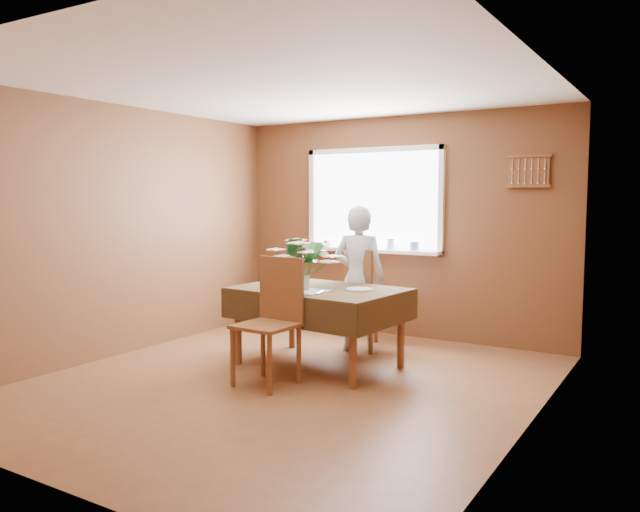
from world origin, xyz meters
The scene contains 15 objects.
floor centered at (0.00, 0.00, 0.00)m, with size 4.50×4.50×0.00m, color brown.
ceiling centered at (0.00, 0.00, 2.50)m, with size 4.50×4.50×0.00m, color white.
wall_back centered at (0.00, 2.25, 1.25)m, with size 4.00×4.00×0.00m, color brown.
wall_front centered at (0.00, -2.25, 1.25)m, with size 4.00×4.00×0.00m, color brown.
wall_left centered at (-2.00, 0.00, 1.25)m, with size 4.50×4.50×0.00m, color brown.
wall_right centered at (2.00, 0.00, 1.25)m, with size 4.50×4.50×0.00m, color brown.
window_assembly centered at (-0.29, 2.20, 1.35)m, with size 1.72×0.20×1.22m.
spoon_rack centered at (1.45, 2.22, 1.85)m, with size 0.44×0.05×0.33m.
dining_table centered at (-0.06, 0.63, 0.65)m, with size 1.61×1.16×0.75m.
chair_far centered at (0.03, 1.44, 0.57)m, with size 0.60×0.60×1.06m.
chair_near centered at (-0.12, -0.03, 0.58)m, with size 0.48×0.48×1.07m.
seated_woman centered at (-0.01, 1.33, 0.75)m, with size 0.55×0.36×1.50m, color white.
flower_bouquet centered at (-0.12, 0.47, 1.04)m, with size 0.53×0.53×0.46m.
side_plate centered at (0.32, 0.72, 0.75)m, with size 0.24×0.24×0.01m, color white.
table_knife centered at (0.11, 0.37, 0.75)m, with size 0.02×0.19×0.00m, color silver.
Camera 1 is at (2.95, -4.28, 1.58)m, focal length 35.00 mm.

